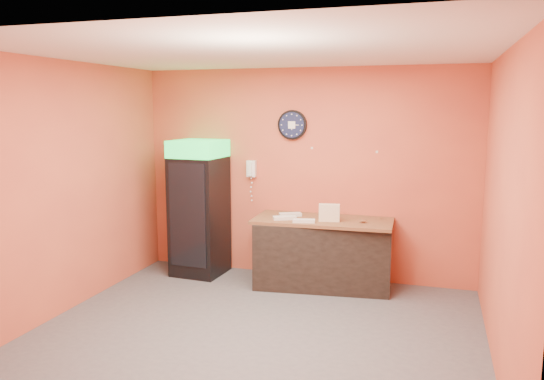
% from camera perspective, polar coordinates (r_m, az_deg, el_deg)
% --- Properties ---
extents(floor, '(4.50, 4.50, 0.00)m').
position_cam_1_polar(floor, '(5.62, -1.69, -15.08)').
color(floor, '#47474C').
rests_on(floor, ground).
extents(back_wall, '(4.50, 0.02, 2.80)m').
position_cam_1_polar(back_wall, '(7.11, 3.51, 1.74)').
color(back_wall, '#D15D3B').
rests_on(back_wall, floor).
extents(left_wall, '(0.02, 4.00, 2.80)m').
position_cam_1_polar(left_wall, '(6.31, -21.46, 0.22)').
color(left_wall, '#D15D3B').
rests_on(left_wall, floor).
extents(right_wall, '(0.02, 4.00, 2.80)m').
position_cam_1_polar(right_wall, '(4.97, 23.62, -2.11)').
color(right_wall, '#D15D3B').
rests_on(right_wall, floor).
extents(ceiling, '(4.50, 4.00, 0.02)m').
position_cam_1_polar(ceiling, '(5.16, -1.83, 14.63)').
color(ceiling, white).
rests_on(ceiling, back_wall).
extents(beverage_cooler, '(0.69, 0.70, 1.85)m').
position_cam_1_polar(beverage_cooler, '(7.28, -7.93, -2.12)').
color(beverage_cooler, black).
rests_on(beverage_cooler, floor).
extents(prep_counter, '(1.76, 0.94, 0.84)m').
position_cam_1_polar(prep_counter, '(6.87, 5.46, -6.87)').
color(prep_counter, black).
rests_on(prep_counter, floor).
extents(wall_clock, '(0.39, 0.06, 0.39)m').
position_cam_1_polar(wall_clock, '(7.07, 2.19, 7.01)').
color(wall_clock, black).
rests_on(wall_clock, back_wall).
extents(wall_phone, '(0.12, 0.11, 0.22)m').
position_cam_1_polar(wall_phone, '(7.27, -2.25, 2.30)').
color(wall_phone, white).
rests_on(wall_phone, back_wall).
extents(butcher_paper, '(1.77, 0.86, 0.04)m').
position_cam_1_polar(butcher_paper, '(6.77, 5.52, -3.27)').
color(butcher_paper, brown).
rests_on(butcher_paper, prep_counter).
extents(sub_roll_stack, '(0.27, 0.13, 0.22)m').
position_cam_1_polar(sub_roll_stack, '(6.60, 6.19, -2.45)').
color(sub_roll_stack, beige).
rests_on(sub_roll_stack, butcher_paper).
extents(wrapped_sandwich_left, '(0.31, 0.23, 0.04)m').
position_cam_1_polar(wrapped_sandwich_left, '(6.69, 1.37, -3.01)').
color(wrapped_sandwich_left, silver).
rests_on(wrapped_sandwich_left, butcher_paper).
extents(wrapped_sandwich_mid, '(0.29, 0.16, 0.04)m').
position_cam_1_polar(wrapped_sandwich_mid, '(6.54, 3.45, -3.33)').
color(wrapped_sandwich_mid, silver).
rests_on(wrapped_sandwich_mid, butcher_paper).
extents(wrapped_sandwich_right, '(0.31, 0.23, 0.04)m').
position_cam_1_polar(wrapped_sandwich_right, '(6.90, 1.98, -2.65)').
color(wrapped_sandwich_right, silver).
rests_on(wrapped_sandwich_right, butcher_paper).
extents(kitchen_tool, '(0.06, 0.06, 0.06)m').
position_cam_1_polar(kitchen_tool, '(6.88, 6.53, -2.65)').
color(kitchen_tool, silver).
rests_on(kitchen_tool, butcher_paper).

